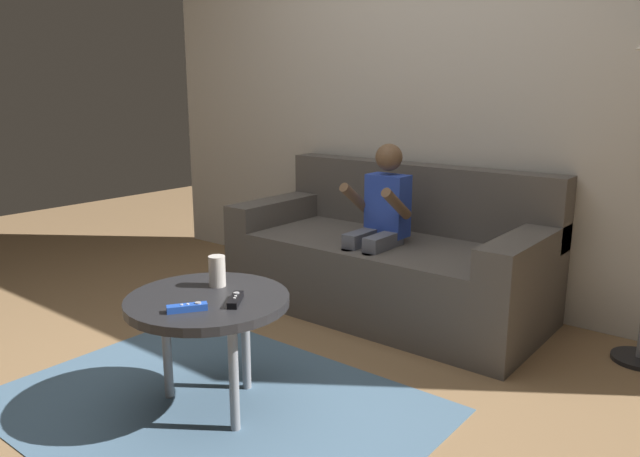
{
  "coord_description": "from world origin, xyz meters",
  "views": [
    {
      "loc": [
        1.68,
        -1.46,
        1.22
      ],
      "look_at": [
        0.0,
        0.64,
        0.59
      ],
      "focal_mm": 33.91,
      "sensor_mm": 36.0,
      "label": 1
    }
  ],
  "objects_px": {
    "person_seated_on_couch": "(379,221)",
    "coffee_table": "(209,307)",
    "couch": "(390,260)",
    "game_remote_blue_near_edge": "(187,308)",
    "game_remote_black_center": "(235,300)",
    "soda_can": "(217,271)"
  },
  "relations": [
    {
      "from": "person_seated_on_couch",
      "to": "coffee_table",
      "type": "xyz_separation_m",
      "value": [
        0.01,
        -1.19,
        -0.12
      ]
    },
    {
      "from": "couch",
      "to": "person_seated_on_couch",
      "type": "distance_m",
      "value": 0.31
    },
    {
      "from": "couch",
      "to": "person_seated_on_couch",
      "type": "bearing_deg",
      "value": -79.89
    },
    {
      "from": "couch",
      "to": "game_remote_blue_near_edge",
      "type": "distance_m",
      "value": 1.52
    },
    {
      "from": "game_remote_blue_near_edge",
      "to": "game_remote_black_center",
      "type": "xyz_separation_m",
      "value": [
        0.07,
        0.16,
        0.0
      ]
    },
    {
      "from": "couch",
      "to": "person_seated_on_couch",
      "type": "relative_size",
      "value": 1.83
    },
    {
      "from": "game_remote_blue_near_edge",
      "to": "game_remote_black_center",
      "type": "bearing_deg",
      "value": 65.93
    },
    {
      "from": "soda_can",
      "to": "game_remote_blue_near_edge",
      "type": "bearing_deg",
      "value": -63.91
    },
    {
      "from": "person_seated_on_couch",
      "to": "soda_can",
      "type": "relative_size",
      "value": 7.68
    },
    {
      "from": "couch",
      "to": "coffee_table",
      "type": "height_order",
      "value": "couch"
    },
    {
      "from": "person_seated_on_couch",
      "to": "coffee_table",
      "type": "bearing_deg",
      "value": -89.29
    },
    {
      "from": "coffee_table",
      "to": "soda_can",
      "type": "bearing_deg",
      "value": 121.24
    },
    {
      "from": "couch",
      "to": "soda_can",
      "type": "relative_size",
      "value": 14.06
    },
    {
      "from": "coffee_table",
      "to": "soda_can",
      "type": "xyz_separation_m",
      "value": [
        -0.06,
        0.11,
        0.1
      ]
    },
    {
      "from": "game_remote_black_center",
      "to": "soda_can",
      "type": "height_order",
      "value": "soda_can"
    },
    {
      "from": "game_remote_black_center",
      "to": "person_seated_on_couch",
      "type": "bearing_deg",
      "value": 97.15
    },
    {
      "from": "person_seated_on_couch",
      "to": "coffee_table",
      "type": "distance_m",
      "value": 1.19
    },
    {
      "from": "couch",
      "to": "coffee_table",
      "type": "xyz_separation_m",
      "value": [
        0.05,
        -1.36,
        0.13
      ]
    },
    {
      "from": "person_seated_on_couch",
      "to": "game_remote_black_center",
      "type": "relative_size",
      "value": 6.94
    },
    {
      "from": "couch",
      "to": "game_remote_blue_near_edge",
      "type": "height_order",
      "value": "couch"
    },
    {
      "from": "couch",
      "to": "soda_can",
      "type": "bearing_deg",
      "value": -90.87
    },
    {
      "from": "coffee_table",
      "to": "game_remote_black_center",
      "type": "bearing_deg",
      "value": 6.62
    }
  ]
}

